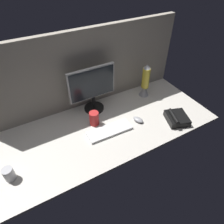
# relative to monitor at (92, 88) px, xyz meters

# --- Properties ---
(ground_plane) EXTENTS (1.80, 0.80, 0.03)m
(ground_plane) POSITION_rel_monitor_xyz_m (0.01, -0.25, -0.25)
(ground_plane) COLOR beige
(cubicle_wall_back) EXTENTS (1.80, 0.05, 0.69)m
(cubicle_wall_back) POSITION_rel_monitor_xyz_m (0.01, 0.12, 0.11)
(cubicle_wall_back) COLOR gray
(cubicle_wall_back) RESTS_ON ground_plane
(monitor) EXTENTS (0.42, 0.18, 0.42)m
(monitor) POSITION_rel_monitor_xyz_m (0.00, 0.00, 0.00)
(monitor) COLOR black
(monitor) RESTS_ON ground_plane
(keyboard) EXTENTS (0.37, 0.14, 0.02)m
(keyboard) POSITION_rel_monitor_xyz_m (-0.01, -0.33, -0.22)
(keyboard) COLOR silver
(keyboard) RESTS_ON ground_plane
(mouse) EXTENTS (0.08, 0.11, 0.03)m
(mouse) POSITION_rel_monitor_xyz_m (0.26, -0.34, -0.21)
(mouse) COLOR #99999E
(mouse) RESTS_ON ground_plane
(mug_steel) EXTENTS (0.07, 0.07, 0.10)m
(mug_steel) POSITION_rel_monitor_xyz_m (-0.79, -0.39, -0.18)
(mug_steel) COLOR #B2B2B7
(mug_steel) RESTS_ON ground_plane
(mug_red_plastic) EXTENTS (0.08, 0.08, 0.12)m
(mug_red_plastic) POSITION_rel_monitor_xyz_m (-0.08, -0.19, -0.17)
(mug_red_plastic) COLOR red
(mug_red_plastic) RESTS_ON ground_plane
(lava_lamp) EXTENTS (0.10, 0.10, 0.33)m
(lava_lamp) POSITION_rel_monitor_xyz_m (0.53, -0.05, -0.09)
(lava_lamp) COLOR #A5A5AD
(lava_lamp) RESTS_ON ground_plane
(desk_phone) EXTENTS (0.22, 0.24, 0.09)m
(desk_phone) POSITION_rel_monitor_xyz_m (0.55, -0.50, -0.20)
(desk_phone) COLOR black
(desk_phone) RESTS_ON ground_plane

